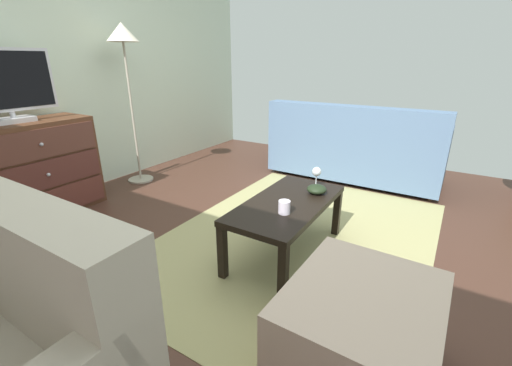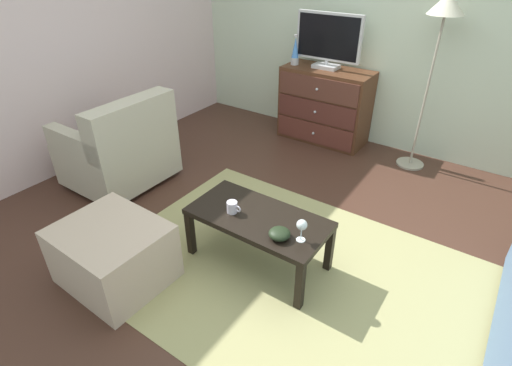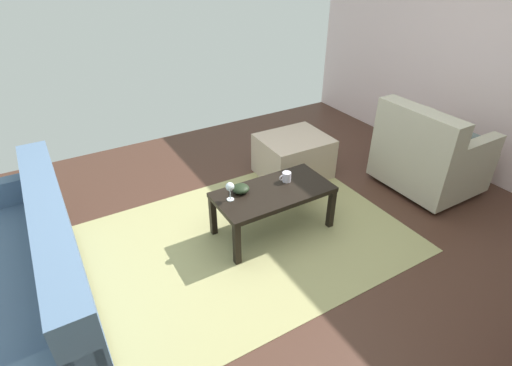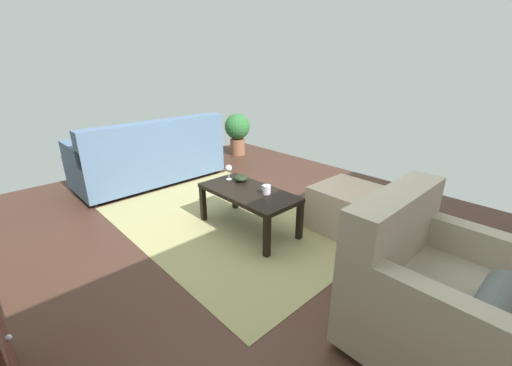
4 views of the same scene
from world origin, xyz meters
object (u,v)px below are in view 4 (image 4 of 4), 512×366
Objects in this scene: coffee_table at (249,196)px; armchair at (429,291)px; couch_large at (151,158)px; mug at (266,190)px; potted_plant at (237,130)px; bowl_decorative at (241,178)px; ottoman at (352,210)px; wine_glass at (229,169)px.

armchair reaches higher than coffee_table.
couch_large is 3.61m from armchair.
potted_plant is at bearing -34.83° from mug.
armchair is (-1.96, 0.30, -0.08)m from bowl_decorative.
mug is 0.06× the size of couch_large.
bowl_decorative is 0.20× the size of ottoman.
couch_large is at bearing 2.09° from coffee_table.
potted_plant is at bearing -81.68° from couch_large.
bowl_decorative is 0.08× the size of couch_large.
coffee_table is at bearing 21.06° from mug.
wine_glass reaches higher than bowl_decorative.
potted_plant is (2.32, -1.62, -0.02)m from mug.
armchair is (-3.61, 0.12, 0.02)m from couch_large.
mug is at bearing -179.25° from wine_glass.
mug is (-0.54, -0.01, -0.07)m from wine_glass.
coffee_table is 8.69× the size of mug.
coffee_table is 1.90m from couch_large.
potted_plant reaches higher than bowl_decorative.
coffee_table is 6.31× the size of wine_glass.
armchair reaches higher than bowl_decorative.
wine_glass is at bearing 24.34° from bowl_decorative.
ottoman is at bearing -129.97° from mug.
wine_glass is 1.38× the size of mug.
bowl_decorative is (0.42, -0.05, -0.01)m from mug.
ottoman is at bearing 161.23° from potted_plant.
ottoman is at bearing -135.11° from coffee_table.
bowl_decorative is 1.15m from ottoman.
ottoman is 0.97× the size of potted_plant.
mug is at bearing 50.03° from ottoman.
coffee_table is 1.42× the size of ottoman.
bowl_decorative is 0.20× the size of potted_plant.
coffee_table is 0.52× the size of couch_large.
mug is 0.87m from ottoman.
armchair is (-1.71, 0.18, 0.01)m from coffee_table.
coffee_table is at bearing 141.94° from potted_plant.
wine_glass reaches higher than coffee_table.
couch_large is at bearing 16.65° from ottoman.
couch_large is (1.65, 0.19, -0.10)m from bowl_decorative.
armchair is (-1.54, 0.25, -0.09)m from mug.
armchair is 1.24× the size of potted_plant.
mug is at bearing 173.24° from bowl_decorative.
mug is 1.56m from armchair.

